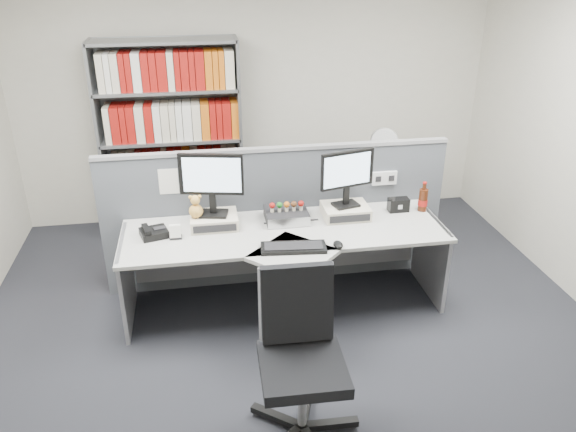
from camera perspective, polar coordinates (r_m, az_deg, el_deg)
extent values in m
plane|color=#292A30|center=(4.28, 1.48, -14.96)|extent=(5.50, 5.50, 0.00)
cube|color=beige|center=(6.15, -3.29, 11.97)|extent=(5.00, 0.04, 2.70)
cube|color=#53575E|center=(4.99, -1.13, -0.15)|extent=(3.00, 0.05, 1.25)
cube|color=#A6A6AC|center=(4.75, -1.20, 6.79)|extent=(3.00, 0.07, 0.03)
cube|color=white|center=(5.04, 9.65, 3.81)|extent=(0.22, 0.04, 0.12)
cube|color=white|center=(4.76, -11.94, 3.57)|extent=(0.16, 0.00, 0.22)
cube|color=white|center=(4.75, -7.12, 3.91)|extent=(0.16, 0.00, 0.22)
cube|color=white|center=(4.93, 6.97, 4.75)|extent=(0.16, 0.00, 0.22)
cube|color=#B8B7B1|center=(4.57, -0.35, -1.54)|extent=(2.60, 0.80, 0.03)
cube|color=#B8B7B1|center=(4.22, 0.51, -3.96)|extent=(0.74, 0.74, 0.03)
cube|color=gray|center=(4.31, 0.77, -8.91)|extent=(0.57, 0.57, 0.69)
cube|color=gray|center=(4.73, -15.92, -6.36)|extent=(0.03, 0.70, 0.72)
cube|color=gray|center=(5.07, 14.13, -3.89)|extent=(0.03, 0.70, 0.72)
cube|color=gray|center=(5.05, -0.99, -3.30)|extent=(2.50, 0.02, 0.45)
cube|color=beige|center=(4.64, -7.46, -0.43)|extent=(0.38, 0.30, 0.10)
cube|color=black|center=(4.50, -7.37, -1.25)|extent=(0.34, 0.01, 0.06)
cube|color=beige|center=(4.79, 5.79, 0.51)|extent=(0.38, 0.30, 0.10)
cube|color=black|center=(4.66, 6.26, -0.26)|extent=(0.34, 0.01, 0.06)
cube|color=black|center=(4.61, -7.50, 0.24)|extent=(0.25, 0.20, 0.02)
cube|color=black|center=(4.57, -7.56, 1.27)|extent=(0.06, 0.04, 0.18)
cube|color=black|center=(4.48, -7.74, 4.18)|extent=(0.50, 0.14, 0.34)
cube|color=#C4E1F9|center=(4.46, -7.68, 4.09)|extent=(0.45, 0.10, 0.28)
cube|color=black|center=(4.76, 5.82, 1.15)|extent=(0.24, 0.20, 0.02)
cube|color=black|center=(4.73, 5.87, 2.09)|extent=(0.05, 0.04, 0.17)
cube|color=black|center=(4.64, 5.99, 4.69)|extent=(0.46, 0.15, 0.31)
cube|color=#C4E1F9|center=(4.62, 5.99, 4.60)|extent=(0.41, 0.11, 0.26)
cube|color=black|center=(4.70, -0.18, 0.09)|extent=(0.35, 0.31, 0.09)
cube|color=silver|center=(4.56, 0.13, -0.72)|extent=(0.35, 0.01, 0.09)
cylinder|color=beige|center=(4.64, -1.60, 0.59)|extent=(0.03, 0.03, 0.03)
sphere|color=#A5140F|center=(4.62, -1.61, 1.07)|extent=(0.05, 0.05, 0.05)
cylinder|color=beige|center=(4.65, -0.87, 0.64)|extent=(0.03, 0.03, 0.03)
sphere|color=#19721E|center=(4.63, -0.87, 1.12)|extent=(0.05, 0.05, 0.05)
cylinder|color=beige|center=(4.65, -0.14, 0.69)|extent=(0.03, 0.03, 0.03)
sphere|color=orange|center=(4.64, -0.14, 1.17)|extent=(0.05, 0.05, 0.05)
cylinder|color=beige|center=(4.66, 0.59, 0.74)|extent=(0.03, 0.03, 0.03)
sphere|color=#593319|center=(4.65, 0.59, 1.22)|extent=(0.05, 0.05, 0.05)
cylinder|color=beige|center=(4.67, 1.31, 0.79)|extent=(0.03, 0.03, 0.03)
sphere|color=#A5140F|center=(4.66, 1.32, 1.27)|extent=(0.05, 0.05, 0.05)
cube|color=black|center=(4.26, 0.55, -3.20)|extent=(0.51, 0.23, 0.03)
cube|color=black|center=(4.25, 0.56, -3.01)|extent=(0.45, 0.17, 0.01)
ellipsoid|color=black|center=(4.30, 5.07, -2.89)|extent=(0.07, 0.12, 0.04)
cube|color=black|center=(4.57, -13.33, -1.67)|extent=(0.25, 0.23, 0.06)
cube|color=black|center=(4.54, -14.06, -1.31)|extent=(0.09, 0.17, 0.03)
cube|color=black|center=(4.56, -12.81, -1.20)|extent=(0.10, 0.08, 0.01)
cube|color=black|center=(4.51, -11.23, -2.11)|extent=(0.10, 0.06, 0.02)
cube|color=white|center=(4.46, -11.29, -1.56)|extent=(0.09, 0.03, 0.10)
cube|color=white|center=(4.50, -11.29, -1.35)|extent=(0.09, 0.03, 0.10)
sphere|color=gold|center=(4.57, -9.24, 0.50)|extent=(0.11, 0.11, 0.11)
sphere|color=gold|center=(4.53, -9.33, 1.59)|extent=(0.08, 0.08, 0.08)
sphere|color=gold|center=(4.52, -9.80, 1.88)|extent=(0.03, 0.03, 0.03)
sphere|color=gold|center=(4.52, -8.90, 1.94)|extent=(0.03, 0.03, 0.03)
cube|color=black|center=(4.95, 11.05, 1.12)|extent=(0.17, 0.10, 0.12)
cylinder|color=#3F190A|center=(4.99, 13.42, 1.57)|extent=(0.08, 0.08, 0.20)
cylinder|color=#A5140F|center=(5.00, 13.40, 1.35)|extent=(0.08, 0.08, 0.05)
cylinder|color=#3F190A|center=(4.94, 13.57, 2.90)|extent=(0.03, 0.03, 0.05)
cylinder|color=#A5140F|center=(4.93, 13.61, 3.26)|extent=(0.03, 0.03, 0.01)
cube|color=gray|center=(6.00, -18.24, 6.90)|extent=(0.03, 0.40, 2.00)
cube|color=gray|center=(5.94, -4.90, 7.92)|extent=(0.03, 0.40, 2.00)
cube|color=gray|center=(6.11, -11.58, 7.99)|extent=(1.40, 0.02, 2.00)
cube|color=gray|center=(6.29, -10.84, -1.05)|extent=(1.38, 0.40, 0.03)
cube|color=gray|center=(6.09, -11.22, 3.16)|extent=(1.38, 0.40, 0.03)
cube|color=gray|center=(5.92, -11.63, 7.64)|extent=(1.38, 0.40, 0.03)
cube|color=gray|center=(5.80, -12.07, 12.35)|extent=(1.38, 0.40, 0.03)
cube|color=gray|center=(5.71, -12.50, 16.84)|extent=(1.38, 0.40, 0.03)
cube|color=#A5140F|center=(6.18, -10.99, 0.44)|extent=(1.24, 0.28, 0.36)
cube|color=orange|center=(5.99, -11.38, 4.78)|extent=(1.24, 0.28, 0.36)
cube|color=beige|center=(5.84, -11.80, 9.37)|extent=(1.24, 0.28, 0.36)
cube|color=white|center=(5.73, -12.26, 14.18)|extent=(1.24, 0.28, 0.36)
cube|color=gray|center=(6.03, 9.18, 1.33)|extent=(0.45, 0.60, 0.70)
cube|color=black|center=(5.70, 10.22, 1.68)|extent=(0.40, 0.02, 0.28)
cube|color=black|center=(5.84, 9.98, -1.20)|extent=(0.40, 0.02, 0.28)
cylinder|color=white|center=(5.89, 9.43, 4.56)|extent=(0.16, 0.16, 0.03)
cylinder|color=white|center=(5.86, 9.49, 5.42)|extent=(0.03, 0.03, 0.16)
cylinder|color=white|center=(5.77, 9.70, 7.37)|extent=(0.27, 0.14, 0.27)
cylinder|color=silver|center=(5.80, 9.61, 7.45)|extent=(0.26, 0.13, 0.27)
cylinder|color=silver|center=(3.64, 1.45, -17.99)|extent=(0.05, 0.05, 0.44)
cube|color=black|center=(3.48, 1.49, -15.10)|extent=(0.52, 0.52, 0.08)
cube|color=black|center=(3.47, 0.93, -8.78)|extent=(0.44, 0.13, 0.51)
cube|color=black|center=(3.83, 4.52, -20.12)|extent=(0.33, 0.06, 0.04)
cylinder|color=black|center=(3.86, 6.55, -20.03)|extent=(0.05, 0.05, 0.03)
cube|color=black|center=(3.94, 1.87, -18.43)|extent=(0.16, 0.33, 0.04)
cylinder|color=black|center=(4.04, 2.16, -17.32)|extent=(0.05, 0.05, 0.03)
cube|color=black|center=(3.86, -1.37, -19.47)|extent=(0.29, 0.24, 0.04)
cylinder|color=black|center=(3.92, -3.14, -18.98)|extent=(0.05, 0.05, 0.03)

